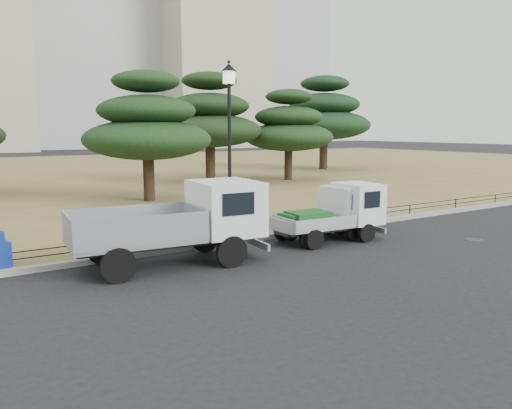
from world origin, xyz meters
TOP-DOWN VIEW (x-y plane):
  - ground at (0.00, 0.00)m, footprint 220.00×220.00m
  - lawn at (0.00, 30.60)m, footprint 120.00×56.00m
  - curb at (0.00, 2.60)m, footprint 120.00×0.25m
  - truck_large at (-2.89, 1.28)m, footprint 5.16×2.41m
  - truck_kei_front at (2.61, 1.19)m, footprint 3.57×1.73m
  - truck_kei_rear at (2.38, 1.48)m, footprint 3.30×1.47m
  - street_lamp at (-0.41, 2.90)m, footprint 0.49×0.49m
  - pipe_fence at (0.00, 2.75)m, footprint 38.00×0.04m
  - manhole at (6.50, -1.20)m, footprint 0.60×0.60m
  - pine_center_left at (0.41, 12.27)m, footprint 6.11×6.11m
  - pine_center_right at (6.64, 17.79)m, footprint 6.63×6.63m
  - pine_east_near at (12.23, 16.92)m, footprint 6.09×6.09m
  - pine_east_far at (20.37, 22.80)m, footprint 7.97×7.97m
  - tower_east at (40.00, 82.00)m, footprint 20.00×18.00m
  - radio_tower at (72.00, 85.00)m, footprint 1.80×1.80m

SIDE VIEW (x-z plane):
  - ground at x=0.00m, z-range 0.00..0.00m
  - manhole at x=6.50m, z-range 0.00..0.01m
  - lawn at x=0.00m, z-range 0.00..0.15m
  - curb at x=0.00m, z-range 0.00..0.16m
  - pipe_fence at x=0.00m, z-range 0.24..0.64m
  - truck_kei_rear at x=2.38m, z-range 0.00..1.72m
  - truck_kei_front at x=2.61m, z-range 0.00..1.83m
  - truck_large at x=-2.89m, z-range 0.12..2.31m
  - pine_east_near at x=12.23m, z-range 0.62..6.78m
  - pine_center_left at x=0.41m, z-range 0.63..6.84m
  - street_lamp at x=-0.41m, z-range 1.11..6.57m
  - pine_center_right at x=6.64m, z-range 0.71..7.74m
  - pine_east_far at x=20.37m, z-range 0.77..8.77m
  - tower_east at x=40.00m, z-range 0.00..48.00m
  - radio_tower at x=72.00m, z-range -1.46..61.54m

